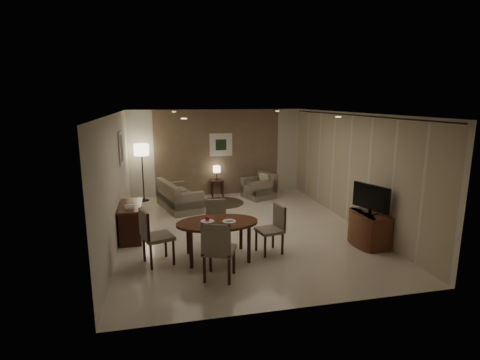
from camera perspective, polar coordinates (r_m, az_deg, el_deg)
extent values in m
cube|color=beige|center=(8.89, 0.28, -7.53)|extent=(5.50, 7.00, 0.00)
cube|color=white|center=(8.38, 0.30, 10.13)|extent=(5.50, 7.00, 0.00)
cube|color=#7E674E|center=(11.93, -3.42, 4.20)|extent=(5.50, 0.00, 2.70)
cube|color=beige|center=(8.38, -18.38, 0.20)|extent=(0.00, 7.00, 2.70)
cube|color=beige|center=(9.51, 16.67, 1.68)|extent=(0.00, 7.00, 2.70)
cube|color=#7E674E|center=(11.91, -3.41, 4.19)|extent=(3.96, 0.03, 2.70)
cylinder|color=black|center=(9.34, 16.78, 9.47)|extent=(0.03, 6.80, 0.03)
cube|color=silver|center=(11.87, -2.93, 5.39)|extent=(0.72, 0.03, 0.72)
cube|color=black|center=(11.86, -2.92, 5.38)|extent=(0.34, 0.01, 0.34)
cube|color=silver|center=(9.48, -17.70, 4.64)|extent=(0.03, 0.60, 0.80)
cube|color=gray|center=(9.48, -17.60, 4.64)|extent=(0.01, 0.46, 0.64)
cylinder|color=white|center=(6.39, -8.54, 9.24)|extent=(0.10, 0.10, 0.01)
cylinder|color=white|center=(7.15, 14.75, 9.28)|extent=(0.10, 0.10, 0.01)
cylinder|color=white|center=(9.98, -10.03, 10.19)|extent=(0.10, 0.10, 0.01)
cylinder|color=white|center=(10.49, 5.69, 10.40)|extent=(0.10, 0.10, 0.01)
cylinder|color=white|center=(7.16, -4.97, -6.28)|extent=(0.26, 0.26, 0.02)
cylinder|color=white|center=(7.12, -1.65, -6.33)|extent=(0.26, 0.26, 0.02)
sphere|color=#B31431|center=(7.14, -4.98, -5.88)|extent=(0.09, 0.09, 0.09)
cube|color=white|center=(7.11, -1.65, -6.16)|extent=(0.12, 0.08, 0.03)
cylinder|color=#3B3221|center=(11.10, -2.81, -3.48)|extent=(1.30, 1.30, 0.01)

